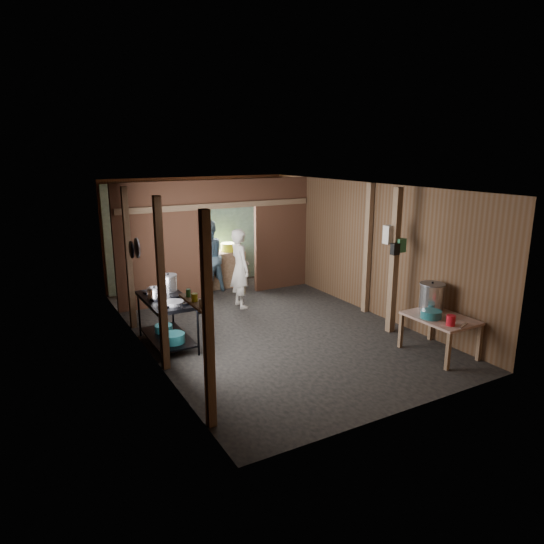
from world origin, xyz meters
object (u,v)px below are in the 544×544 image
gas_range (167,322)px  pink_bucket (451,320)px  prep_table (439,335)px  stove_pot_large (168,283)px  yellow_tub (228,247)px  stock_pot (431,297)px  cook (240,268)px

gas_range → pink_bucket: bearing=-38.6°
prep_table → pink_bucket: (-0.17, -0.34, 0.40)m
stove_pot_large → yellow_tub: bearing=48.1°
gas_range → stock_pot: (3.83, -2.15, 0.43)m
stock_pot → yellow_tub: 5.25m
stove_pot_large → prep_table: bearing=-39.0°
prep_table → yellow_tub: bearing=103.3°
stove_pot_large → cook: (1.81, 0.91, -0.14)m
gas_range → stock_pot: 4.42m
stock_pot → cook: (-1.85, 3.44, -0.02)m
gas_range → pink_bucket: (3.54, -2.82, 0.29)m
gas_range → cook: cook is taller
yellow_tub → pink_bucket: bearing=-79.2°
stove_pot_large → pink_bucket: bearing=-43.6°
pink_bucket → yellow_tub: bearing=100.8°
gas_range → prep_table: size_ratio=1.32×
gas_range → pink_bucket: 4.54m
stove_pot_large → pink_bucket: size_ratio=1.93×
gas_range → pink_bucket: size_ratio=8.64×
gas_range → yellow_tub: 3.83m
yellow_tub → cook: 1.69m
gas_range → stove_pot_large: size_ratio=4.49×
gas_range → yellow_tub: yellow_tub is taller
pink_bucket → cook: size_ratio=0.10×
stove_pot_large → stock_pot: (3.66, -2.54, -0.12)m
stock_pot → yellow_tub: stock_pot is taller
stove_pot_large → yellow_tub: size_ratio=0.89×
gas_range → pink_bucket: gas_range is taller
yellow_tub → cook: cook is taller
gas_range → stove_pot_large: 0.69m
gas_range → prep_table: 4.46m
prep_table → cook: cook is taller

